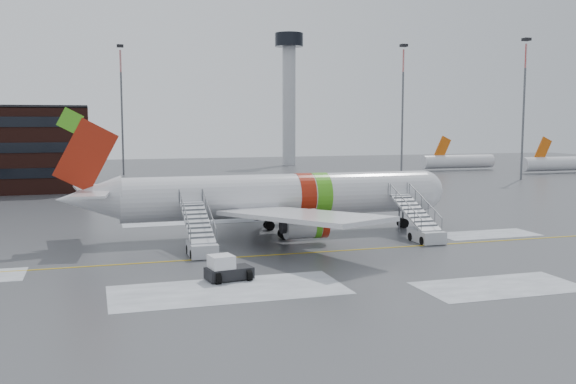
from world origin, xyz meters
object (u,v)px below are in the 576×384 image
object	(u,v)px
airliner	(271,197)
airstair_fwd	(422,228)
airstair_aft	(200,240)
pushback_tug	(226,269)

from	to	relation	value
airliner	airstair_fwd	distance (m)	13.36
airliner	airstair_aft	size ratio (longest dim) A/B	4.55
airstair_fwd	airstair_aft	world-z (taller)	same
airstair_aft	airstair_fwd	bearing A→B (deg)	0.00
airstair_fwd	airstair_aft	size ratio (longest dim) A/B	1.00
airstair_aft	pushback_tug	distance (m)	8.62
airliner	airstair_fwd	world-z (taller)	airliner
airliner	airstair_aft	world-z (taller)	airliner
airstair_fwd	pushback_tug	distance (m)	20.46
airstair_fwd	pushback_tug	world-z (taller)	airstair_fwd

